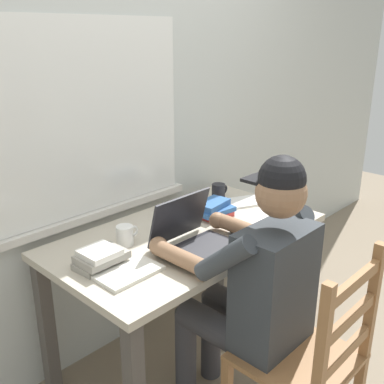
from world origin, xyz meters
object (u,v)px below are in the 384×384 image
Objects in this scene: wooden_chair at (309,361)px; computer_mouse at (238,231)px; desk at (188,252)px; book_stack_main at (214,209)px; book_stack_side at (100,258)px; seated_person at (252,283)px; coffee_mug_dark at (219,192)px; laptop at (194,237)px; coffee_mug_white at (125,235)px.

computer_mouse is (0.22, 0.53, 0.31)m from wooden_chair.
desk is 0.75m from wooden_chair.
book_stack_main is 1.02× the size of book_stack_side.
seated_person is at bearing -99.83° from desk.
computer_mouse is at bearing 67.77° from wooden_chair.
coffee_mug_dark is (0.43, 0.17, 0.15)m from desk.
book_stack_side is at bearing -170.52° from coffee_mug_dark.
computer_mouse is at bearing 48.95° from seated_person.
laptop is (-0.03, 0.58, 0.35)m from wooden_chair.
computer_mouse is 0.47m from coffee_mug_dark.
desk is at bearing 125.93° from computer_mouse.
computer_mouse is at bearing -12.85° from laptop.
coffee_mug_white is at bearing 23.84° from book_stack_side.
seated_person is 12.49× the size of computer_mouse.
laptop reaches higher than computer_mouse.
coffee_mug_white is (-0.18, 0.25, -0.01)m from laptop.
coffee_mug_white is 0.22m from book_stack_side.
coffee_mug_white is (-0.29, 0.11, 0.15)m from desk.
desk is at bearing 52.96° from laptop.
coffee_mug_white is (-0.43, 0.30, 0.03)m from computer_mouse.
book_stack_side is (-0.20, -0.09, -0.01)m from coffee_mug_white.
coffee_mug_dark is 0.24m from book_stack_main.
computer_mouse is 0.88× the size of coffee_mug_dark.
book_stack_side reaches higher than computer_mouse.
laptop is 1.55× the size of book_stack_main.
coffee_mug_dark is at bearing 34.33° from book_stack_main.
book_stack_main reaches higher than desk.
wooden_chair is at bearing -111.96° from book_stack_main.
desk is 0.34m from coffee_mug_white.
desk is 0.27m from computer_mouse.
book_stack_side is at bearing -178.70° from book_stack_main.
desk is 0.24m from laptop.
coffee_mug_white is 0.52m from book_stack_main.
book_stack_main is (0.52, -0.07, -0.01)m from coffee_mug_white.
wooden_chair is 4.53× the size of book_stack_side.
seated_person is 11.04× the size of coffee_mug_dark.
laptop is at bearing 167.15° from computer_mouse.
coffee_mug_dark is 0.54× the size of book_stack_side.
desk is 11.61× the size of coffee_mug_dark.
seated_person reaches higher than coffee_mug_white.
desk is 0.27m from book_stack_main.
computer_mouse is at bearing -18.96° from book_stack_side.
wooden_chair is at bearing -61.21° from book_stack_side.
book_stack_side is at bearing 118.79° from wooden_chair.
book_stack_side is at bearing 161.04° from computer_mouse.
book_stack_side is (-0.92, -0.15, -0.01)m from coffee_mug_dark.
book_stack_main is (-0.20, -0.14, -0.01)m from coffee_mug_dark.
seated_person is 0.81m from coffee_mug_dark.
laptop is at bearing -53.13° from coffee_mug_white.
wooden_chair reaches higher than coffee_mug_white.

